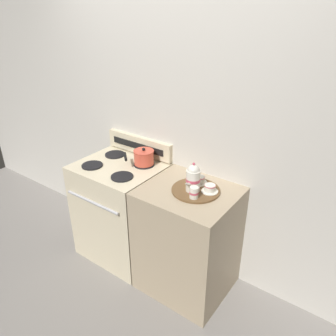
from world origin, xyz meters
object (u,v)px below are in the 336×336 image
object	(u,v)px
teapot	(193,178)
teacup_right	(210,188)
teacup_left	(199,180)
stove	(122,210)
creamer_jug	(194,193)
saucepan	(143,157)
serving_tray	(196,190)

from	to	relation	value
teapot	teacup_right	world-z (taller)	teapot
teacup_left	stove	bearing A→B (deg)	-170.39
teacup_right	creamer_jug	world-z (taller)	creamer_jug
stove	saucepan	bearing A→B (deg)	38.54
stove	creamer_jug	bearing A→B (deg)	-5.72
creamer_jug	teacup_left	bearing A→B (deg)	110.85
teacup_right	stove	bearing A→B (deg)	-176.09
stove	creamer_jug	xyz separation A→B (m)	(0.81, -0.08, 0.51)
serving_tray	creamer_jug	bearing A→B (deg)	-65.29
serving_tray	creamer_jug	world-z (taller)	creamer_jug
stove	creamer_jug	world-z (taller)	creamer_jug
teacup_left	teacup_right	xyz separation A→B (m)	(0.13, -0.06, 0.00)
teapot	stove	bearing A→B (deg)	179.52
saucepan	teapot	xyz separation A→B (m)	(0.58, -0.14, 0.04)
creamer_jug	saucepan	bearing A→B (deg)	161.24
teapot	teacup_right	xyz separation A→B (m)	(0.11, 0.06, -0.08)
stove	teapot	bearing A→B (deg)	-0.48
saucepan	serving_tray	bearing A→B (deg)	-10.57
teacup_left	teacup_right	size ratio (longest dim) A/B	1.00
stove	teapot	xyz separation A→B (m)	(0.75, -0.01, 0.57)
saucepan	creamer_jug	distance (m)	0.67
saucepan	stove	bearing A→B (deg)	-141.46
teacup_right	teapot	bearing A→B (deg)	-149.19
saucepan	teacup_left	distance (m)	0.56
serving_tray	teapot	size ratio (longest dim) A/B	1.59
serving_tray	saucepan	bearing A→B (deg)	169.43
saucepan	teacup_right	size ratio (longest dim) A/B	2.08
teacup_left	serving_tray	bearing A→B (deg)	-73.61
teacup_right	creamer_jug	bearing A→B (deg)	-109.40
serving_tray	teacup_left	size ratio (longest dim) A/B	2.92
teacup_left	teacup_right	distance (m)	0.14
teacup_left	creamer_jug	size ratio (longest dim) A/B	1.46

